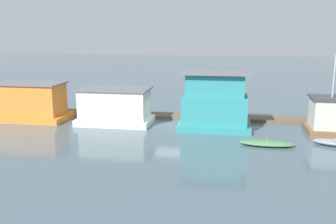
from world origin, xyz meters
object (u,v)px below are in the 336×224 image
(houseboat_orange, at_px, (30,102))
(houseboat_white, at_px, (115,107))
(houseboat_teal, at_px, (215,104))
(dinghy_green, at_px, (267,143))
(dinghy_grey, at_px, (334,143))

(houseboat_orange, bearing_deg, houseboat_white, -1.85)
(houseboat_teal, relative_size, dinghy_green, 1.53)
(houseboat_white, height_order, dinghy_green, houseboat_white)
(houseboat_orange, distance_m, houseboat_white, 8.27)
(houseboat_teal, height_order, dinghy_green, houseboat_teal)
(houseboat_orange, relative_size, dinghy_green, 1.79)
(houseboat_white, height_order, dinghy_grey, houseboat_white)
(dinghy_green, xyz_separation_m, dinghy_grey, (4.79, 0.90, 0.03))
(houseboat_teal, height_order, dinghy_grey, houseboat_teal)
(houseboat_orange, xyz_separation_m, dinghy_green, (21.06, -4.91, -1.41))
(houseboat_teal, distance_m, dinghy_green, 6.17)
(houseboat_orange, relative_size, houseboat_white, 1.08)
(dinghy_grey, bearing_deg, houseboat_orange, 171.18)
(houseboat_teal, xyz_separation_m, dinghy_green, (3.99, -4.27, -1.97))
(dinghy_green, bearing_deg, houseboat_white, 160.06)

